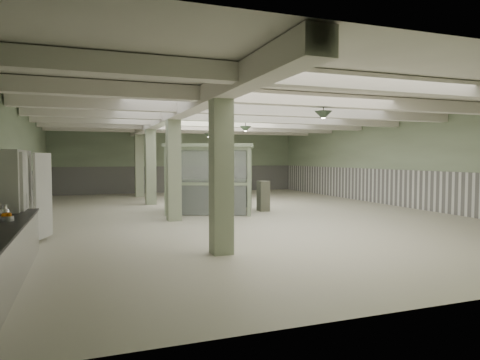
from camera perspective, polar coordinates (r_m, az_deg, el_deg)
name	(u,v)px	position (r m, az deg, el deg)	size (l,w,h in m)	color
floor	(237,213)	(15.42, -0.36, -4.43)	(20.00, 20.00, 0.00)	beige
ceiling	(237,112)	(15.38, -0.36, 8.99)	(14.00, 20.00, 0.02)	white
wall_back	(179,161)	(24.94, -8.13, 2.52)	(14.00, 0.02, 3.60)	#A5BC96
wall_left	(19,164)	(14.52, -27.37, 1.89)	(0.02, 20.00, 3.60)	#A5BC96
wall_right	(396,162)	(18.84, 20.13, 2.22)	(0.02, 20.00, 3.60)	#A5BC96
wainscot_left	(21,199)	(14.57, -27.18, -2.24)	(0.05, 19.90, 1.50)	silver
wainscot_right	(395,188)	(18.87, 20.02, -0.97)	(0.05, 19.90, 1.50)	silver
wainscot_back	(179,179)	(24.94, -8.10, 0.11)	(13.90, 0.05, 1.50)	silver
girder	(167,116)	(14.71, -9.67, 8.36)	(0.45, 19.90, 0.40)	white
beam_a	(369,83)	(8.73, 16.87, 12.27)	(13.90, 0.35, 0.32)	white
beam_b	(306,100)	(10.81, 8.76, 10.54)	(13.90, 0.35, 0.32)	white
beam_c	(265,110)	(13.04, 3.39, 9.27)	(13.90, 0.35, 0.32)	white
beam_d	(237,118)	(15.36, -0.36, 8.32)	(13.90, 0.35, 0.32)	white
beam_e	(217,123)	(17.72, -3.11, 7.61)	(13.90, 0.35, 0.32)	white
beam_f	(201,127)	(20.12, -5.20, 7.05)	(13.90, 0.35, 0.32)	white
beam_g	(189,130)	(22.54, -6.84, 6.60)	(13.90, 0.35, 0.32)	white
column_a	(221,167)	(8.81, -2.52, 1.73)	(0.42, 0.42, 3.60)	#9DAA89
column_b	(174,164)	(13.66, -8.86, 2.14)	(0.42, 0.42, 3.60)	#9DAA89
column_c	(150,162)	(18.59, -11.85, 2.33)	(0.42, 0.42, 3.60)	#9DAA89
column_d	(139,161)	(22.56, -13.31, 2.42)	(0.42, 0.42, 3.60)	#9DAA89
pendant_front	(323,116)	(11.02, 11.04, 8.44)	(0.44, 0.44, 0.22)	#334332
pendant_mid	(245,129)	(15.97, 0.73, 6.79)	(0.44, 0.44, 0.22)	#334332
pendant_back	(209,136)	(20.71, -4.21, 5.91)	(0.44, 0.44, 0.22)	#334332
pitcher_near	(5,212)	(8.74, -28.87, -3.74)	(0.17, 0.20, 0.25)	silver
pitcher_far	(8,205)	(9.92, -28.53, -2.98)	(0.17, 0.20, 0.25)	silver
orange_bowl	(7,219)	(8.39, -28.67, -4.60)	(0.23, 0.23, 0.08)	#B2B2B7
walkin_cooler	(13,201)	(10.55, -28.01, -2.45)	(0.90, 2.31, 2.12)	silver
guard_booth	(211,166)	(15.73, -3.86, 1.89)	(3.84, 3.58, 2.48)	#95A786
filing_cabinet	(263,196)	(16.03, 3.11, -2.14)	(0.36, 0.52, 1.12)	#606151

